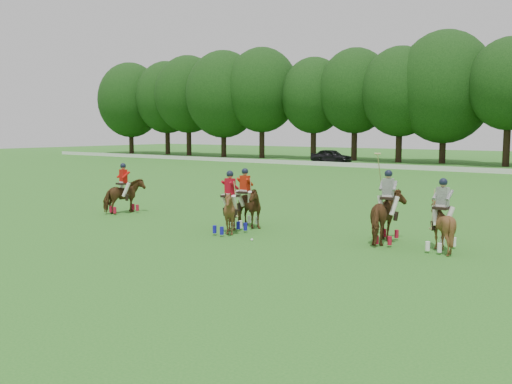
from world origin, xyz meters
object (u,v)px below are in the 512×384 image
Objects in this scene: car_left at (331,156)px; polo_red_c at (230,211)px; polo_red_b at (245,206)px; polo_stripe_a at (387,216)px; polo_stripe_b at (442,225)px; polo_ball at (252,240)px; polo_red_a at (124,195)px.

polo_red_c reaches higher than car_left.
polo_red_b is 0.99× the size of polo_red_c.
polo_stripe_b is at bearing -3.75° from polo_stripe_a.
polo_red_c is 5.58m from polo_stripe_a.
polo_red_b is at bearing 132.44° from polo_ball.
polo_red_c is at bearing -156.53° from car_left.
polo_stripe_a is 1.87m from polo_stripe_b.
polo_red_a is at bearing 168.72° from polo_ball.
car_left is 50.86× the size of polo_ball.
polo_stripe_a reaches higher than car_left.
polo_red_a is at bearing -177.18° from polo_red_b.
polo_red_b reaches higher than polo_stripe_b.
car_left is 2.01× the size of polo_red_a.
car_left is 45.63m from polo_stripe_b.
polo_stripe_b is at bearing -147.45° from car_left.
polo_red_b is (6.65, 0.33, 0.00)m from polo_red_a.
polo_stripe_a reaches higher than polo_red_c.
polo_red_a is at bearing -177.63° from polo_stripe_b.
polo_stripe_b is (25.02, -38.16, 0.04)m from car_left.
polo_stripe_b reaches higher than polo_red_a.
car_left is 42.21m from polo_red_b.
polo_red_b is 1.49m from polo_red_c.
polo_red_b is at bearing 2.82° from polo_red_a.
polo_ball is at bearing -22.55° from polo_red_c.
polo_ball is at bearing -158.18° from polo_stripe_b.
car_left is at bearing 121.33° from polo_stripe_a.
polo_red_c is 7.34m from polo_stripe_b.
car_left is at bearing 114.16° from polo_red_c.
polo_red_c is (17.88, -39.85, 0.05)m from car_left.
polo_stripe_a reaches higher than polo_stripe_b.
polo_stripe_a is 4.62m from polo_ball.
polo_red_c is at bearing 157.45° from polo_ball.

